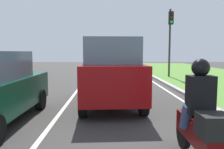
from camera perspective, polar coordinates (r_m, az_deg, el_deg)
The scene contains 8 objects.
ground_plane at distance 12.37m, azimuth -4.68°, elevation -2.91°, with size 60.00×60.00×0.00m, color #383533.
lane_line_center at distance 12.43m, azimuth -7.91°, elevation -2.89°, with size 0.12×32.00×0.01m, color silver.
lane_line_right_edge at distance 12.68m, azimuth 11.80°, elevation -2.78°, with size 0.12×32.00×0.01m, color silver.
curb_right at distance 12.80m, azimuth 13.99°, elevation -2.50°, with size 0.24×48.00×0.12m, color #9E9B93.
car_suv_ahead at distance 7.91m, azimuth -0.34°, elevation 0.78°, with size 2.09×4.56×2.28m.
motorcycle at distance 3.92m, azimuth 21.10°, elevation -13.60°, with size 0.41×1.90×1.01m.
rider_person at distance 3.81m, azimuth 21.18°, elevation -4.53°, with size 0.51×0.41×1.16m.
traffic_light_near_right at distance 16.94m, azimuth 14.47°, elevation 10.51°, with size 0.32×0.50×4.89m.
Camera 1 is at (0.71, 1.79, 1.84)m, focal length 36.35 mm.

